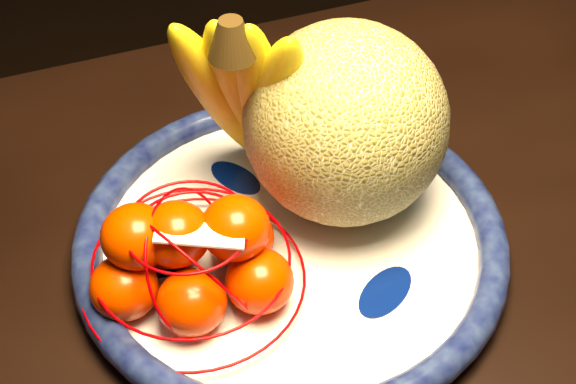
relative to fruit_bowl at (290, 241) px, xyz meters
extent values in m
cube|color=black|center=(-0.10, -0.09, -0.03)|extent=(1.54, 1.03, 0.04)
cylinder|color=black|center=(0.51, 0.35, -0.40)|extent=(0.06, 0.06, 0.68)
cylinder|color=white|center=(0.00, 0.00, -0.01)|extent=(0.36, 0.36, 0.02)
torus|color=#020438|center=(0.00, 0.00, 0.00)|extent=(0.40, 0.40, 0.03)
cylinder|color=white|center=(0.00, 0.00, -0.01)|extent=(0.18, 0.18, 0.01)
ellipsoid|color=#04145A|center=(0.07, -0.08, 0.00)|extent=(0.15, 0.14, 0.00)
ellipsoid|color=#04145A|center=(-0.03, 0.09, 0.00)|extent=(0.12, 0.13, 0.00)
ellipsoid|color=#04145A|center=(-0.12, 0.00, 0.00)|extent=(0.12, 0.08, 0.00)
sphere|color=olive|center=(0.06, 0.05, 0.09)|extent=(0.19, 0.19, 0.19)
ellipsoid|color=yellow|center=(-0.04, 0.10, 0.11)|extent=(0.14, 0.12, 0.22)
ellipsoid|color=yellow|center=(-0.02, 0.09, 0.11)|extent=(0.11, 0.13, 0.22)
ellipsoid|color=yellow|center=(-0.01, 0.09, 0.11)|extent=(0.08, 0.13, 0.22)
ellipsoid|color=yellow|center=(0.00, 0.08, 0.11)|extent=(0.06, 0.14, 0.22)
ellipsoid|color=#F43100|center=(-0.15, -0.04, 0.03)|extent=(0.06, 0.06, 0.05)
ellipsoid|color=#F43100|center=(-0.10, -0.07, 0.03)|extent=(0.06, 0.06, 0.05)
ellipsoid|color=#F43100|center=(-0.04, -0.06, 0.03)|extent=(0.06, 0.06, 0.05)
ellipsoid|color=#F43100|center=(-0.11, 0.01, 0.03)|extent=(0.06, 0.06, 0.05)
ellipsoid|color=#F43100|center=(-0.05, -0.01, 0.03)|extent=(0.06, 0.06, 0.05)
ellipsoid|color=#F43100|center=(-0.10, -0.03, 0.07)|extent=(0.06, 0.06, 0.05)
ellipsoid|color=#F43100|center=(-0.06, -0.03, 0.07)|extent=(0.06, 0.06, 0.05)
ellipsoid|color=#F43100|center=(-0.14, -0.02, 0.07)|extent=(0.06, 0.06, 0.05)
torus|color=#AD0002|center=(-0.09, -0.03, 0.01)|extent=(0.25, 0.25, 0.00)
torus|color=#AD0002|center=(-0.09, -0.03, 0.04)|extent=(0.21, 0.21, 0.00)
torus|color=#AD0002|center=(-0.09, -0.03, 0.08)|extent=(0.13, 0.13, 0.00)
torus|color=#AD0002|center=(-0.09, -0.03, 0.03)|extent=(0.13, 0.06, 0.12)
torus|color=#AD0002|center=(-0.09, -0.03, 0.03)|extent=(0.11, 0.14, 0.12)
torus|color=#AD0002|center=(-0.09, -0.03, 0.03)|extent=(0.12, 0.14, 0.12)
cube|color=white|center=(-0.09, -0.05, 0.08)|extent=(0.08, 0.05, 0.01)
camera|label=1|loc=(-0.13, -0.52, 0.61)|focal=55.00mm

